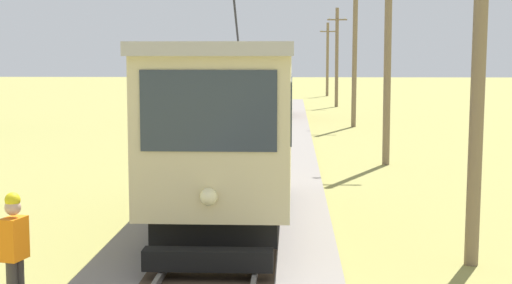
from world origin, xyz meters
The scene contains 8 objects.
red_tram centered at (0.00, 14.76, 2.19)m, with size 2.60×8.54×4.79m.
freight_car centered at (0.00, 43.29, 1.56)m, with size 2.40×5.20×2.31m.
utility_pole_near_tram centered at (4.39, 12.21, 3.36)m, with size 1.40×0.42×6.53m.
utility_pole_mid centered at (4.39, 24.63, 4.24)m, with size 1.40×0.33×8.29m.
utility_pole_far centered at (4.39, 38.11, 4.08)m, with size 1.40×0.64×7.96m.
utility_pole_distant centered at (4.39, 53.90, 3.59)m, with size 1.40×0.48×6.98m.
utility_pole_horizon centered at (4.39, 68.49, 3.38)m, with size 1.40×0.38×6.57m.
track_worker centered at (-2.47, 9.13, 0.98)m, with size 0.32×0.43×1.78m.
Camera 1 is at (1.28, -0.83, 3.60)m, focal length 53.78 mm.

